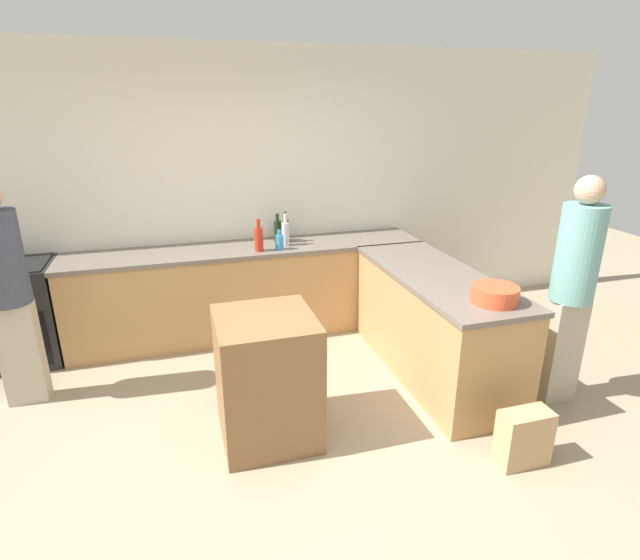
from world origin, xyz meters
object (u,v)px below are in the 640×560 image
at_px(island_table, 267,378).
at_px(range_oven, 15,314).
at_px(wine_bottle_dark, 278,230).
at_px(person_by_range, 7,288).
at_px(person_at_peninsula, 573,284).
at_px(hot_sauce_bottle, 259,238).
at_px(vinegar_bottle_clear, 286,233).
at_px(olive_oil_bottle, 285,230).
at_px(dish_soap_bottle, 279,242).
at_px(mixing_bowl, 495,294).
at_px(paper_bag, 524,438).

bearing_deg(island_table, range_oven, 138.65).
relative_size(island_table, wine_bottle_dark, 3.26).
xyz_separation_m(range_oven, person_by_range, (0.21, -0.73, 0.48)).
height_order(wine_bottle_dark, person_by_range, person_by_range).
relative_size(island_table, person_at_peninsula, 0.51).
bearing_deg(island_table, wine_bottle_dark, 75.32).
bearing_deg(hot_sauce_bottle, vinegar_bottle_clear, 22.61).
bearing_deg(person_by_range, olive_oil_bottle, 19.52).
distance_m(hot_sauce_bottle, person_at_peninsula, 2.61).
bearing_deg(person_by_range, range_oven, 106.22).
relative_size(hot_sauce_bottle, person_at_peninsula, 0.18).
relative_size(olive_oil_bottle, dish_soap_bottle, 1.65).
bearing_deg(range_oven, vinegar_bottle_clear, -1.26).
height_order(mixing_bowl, dish_soap_bottle, dish_soap_bottle).
bearing_deg(vinegar_bottle_clear, mixing_bowl, -60.02).
bearing_deg(olive_oil_bottle, hot_sauce_bottle, -142.06).
height_order(island_table, olive_oil_bottle, olive_oil_bottle).
bearing_deg(range_oven, island_table, -41.35).
distance_m(range_oven, dish_soap_bottle, 2.39).
bearing_deg(paper_bag, person_at_peninsula, 37.66).
height_order(vinegar_bottle_clear, dish_soap_bottle, vinegar_bottle_clear).
relative_size(vinegar_bottle_clear, paper_bag, 0.82).
distance_m(vinegar_bottle_clear, person_by_range, 2.31).
bearing_deg(olive_oil_bottle, person_by_range, -160.48).
xyz_separation_m(island_table, paper_bag, (1.49, -0.75, -0.26)).
bearing_deg(island_table, person_by_range, 150.67).
bearing_deg(wine_bottle_dark, range_oven, -176.80).
height_order(range_oven, paper_bag, range_oven).
bearing_deg(person_by_range, person_at_peninsula, -16.35).
distance_m(island_table, paper_bag, 1.69).
distance_m(island_table, mixing_bowl, 1.65).
distance_m(olive_oil_bottle, person_at_peninsula, 2.57).
xyz_separation_m(vinegar_bottle_clear, wine_bottle_dark, (-0.04, 0.19, -0.01)).
bearing_deg(olive_oil_bottle, paper_bag, -69.04).
xyz_separation_m(range_oven, wine_bottle_dark, (2.38, 0.13, 0.55)).
bearing_deg(person_by_range, dish_soap_bottle, 14.50).
bearing_deg(vinegar_bottle_clear, person_by_range, -163.06).
distance_m(island_table, person_at_peninsula, 2.28).
distance_m(mixing_bowl, hot_sauce_bottle, 2.16).
bearing_deg(mixing_bowl, wine_bottle_dark, 118.49).
bearing_deg(wine_bottle_dark, olive_oil_bottle, -48.79).
bearing_deg(vinegar_bottle_clear, person_at_peninsula, -46.91).
relative_size(vinegar_bottle_clear, person_at_peninsula, 0.18).
distance_m(range_oven, person_at_peninsula, 4.56).
bearing_deg(island_table, vinegar_bottle_clear, 72.49).
bearing_deg(vinegar_bottle_clear, paper_bag, -67.66).
relative_size(dish_soap_bottle, paper_bag, 0.50).
relative_size(person_by_range, paper_bag, 4.52).
distance_m(olive_oil_bottle, paper_bag, 2.80).
height_order(mixing_bowl, wine_bottle_dark, wine_bottle_dark).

